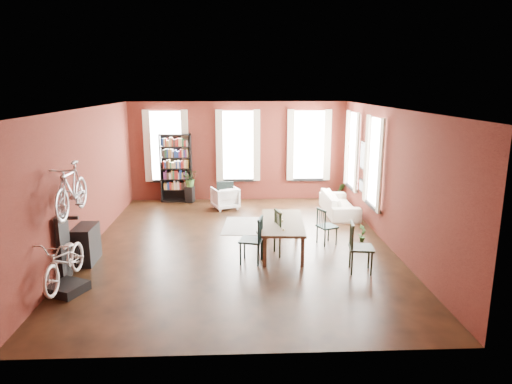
{
  "coord_description": "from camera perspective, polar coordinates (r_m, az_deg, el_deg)",
  "views": [
    {
      "loc": [
        -0.06,
        -10.24,
        3.7
      ],
      "look_at": [
        0.41,
        0.6,
        1.15
      ],
      "focal_mm": 32.0,
      "sensor_mm": 36.0,
      "label": 1
    }
  ],
  "objects": [
    {
      "name": "bicycle_hung",
      "position": [
        9.13,
        -22.26,
        2.32
      ],
      "size": [
        0.47,
        1.0,
        1.66
      ],
      "primitive_type": "imported",
      "color": "#A5A8AD",
      "rests_on": "bike_wall_rack"
    },
    {
      "name": "white_armchair",
      "position": [
        13.98,
        -3.88,
        -0.6
      ],
      "size": [
        0.92,
        0.89,
        0.74
      ],
      "primitive_type": "imported",
      "rotation": [
        0.0,
        0.0,
        3.51
      ],
      "color": "white",
      "rests_on": "ground"
    },
    {
      "name": "bike_wall_rack",
      "position": [
        9.58,
        -22.9,
        -6.45
      ],
      "size": [
        0.16,
        0.6,
        1.3
      ],
      "primitive_type": "cube",
      "color": "black",
      "rests_on": "ground"
    },
    {
      "name": "plant_on_stand",
      "position": [
        14.8,
        -8.2,
        1.49
      ],
      "size": [
        0.56,
        0.61,
        0.42
      ],
      "primitive_type": "imported",
      "rotation": [
        0.0,
        0.0,
        0.15
      ],
      "color": "#3A6327",
      "rests_on": "plant_stand"
    },
    {
      "name": "bike_trainer",
      "position": [
        9.19,
        -22.53,
        -11.05
      ],
      "size": [
        0.78,
        0.78,
        0.17
      ],
      "primitive_type": "cube",
      "rotation": [
        0.0,
        0.0,
        -0.43
      ],
      "color": "black",
      "rests_on": "ground"
    },
    {
      "name": "room",
      "position": [
        10.98,
        -0.86,
        5.01
      ],
      "size": [
        9.0,
        9.04,
        3.22
      ],
      "color": "black",
      "rests_on": "ground"
    },
    {
      "name": "dining_table",
      "position": [
        10.45,
        3.3,
        -5.53
      ],
      "size": [
        1.07,
        2.1,
        0.7
      ],
      "primitive_type": "cube",
      "rotation": [
        0.0,
        0.0,
        -0.07
      ],
      "color": "brown",
      "rests_on": "ground"
    },
    {
      "name": "bicycle_floor",
      "position": [
        8.88,
        -23.01,
        -5.4
      ],
      "size": [
        0.63,
        0.92,
        1.71
      ],
      "primitive_type": "imported",
      "rotation": [
        0.0,
        0.0,
        -0.04
      ],
      "color": "beige",
      "rests_on": "bike_trainer"
    },
    {
      "name": "dining_chair_c",
      "position": [
        9.49,
        13.01,
        -6.79
      ],
      "size": [
        0.53,
        0.53,
        1.02
      ],
      "primitive_type": "cube",
      "rotation": [
        0.0,
        0.0,
        1.43
      ],
      "color": "black",
      "rests_on": "ground"
    },
    {
      "name": "striped_rug",
      "position": [
        12.33,
        -1.69,
        -4.23
      ],
      "size": [
        1.15,
        1.7,
        0.01
      ],
      "primitive_type": "cube",
      "rotation": [
        0.0,
        0.0,
        -0.09
      ],
      "color": "black",
      "rests_on": "ground"
    },
    {
      "name": "dining_chair_d",
      "position": [
        10.98,
        8.87,
        -4.25
      ],
      "size": [
        0.53,
        0.53,
        0.87
      ],
      "primitive_type": "cube",
      "rotation": [
        0.0,
        0.0,
        1.98
      ],
      "color": "#16312F",
      "rests_on": "ground"
    },
    {
      "name": "dining_chair_b",
      "position": [
        10.09,
        1.65,
        -5.25
      ],
      "size": [
        0.56,
        0.56,
        1.01
      ],
      "primitive_type": "cube",
      "rotation": [
        0.0,
        0.0,
        -1.34
      ],
      "color": "black",
      "rests_on": "ground"
    },
    {
      "name": "bookshelf",
      "position": [
        14.9,
        -9.95,
        2.96
      ],
      "size": [
        1.0,
        0.32,
        2.2
      ],
      "primitive_type": "cube",
      "color": "black",
      "rests_on": "ground"
    },
    {
      "name": "console_table",
      "position": [
        10.42,
        -20.47,
        -6.13
      ],
      "size": [
        0.4,
        0.8,
        0.8
      ],
      "primitive_type": "cube",
      "color": "black",
      "rests_on": "ground"
    },
    {
      "name": "cream_sofa",
      "position": [
        13.6,
        10.37,
        -1.03
      ],
      "size": [
        0.61,
        2.08,
        0.81
      ],
      "primitive_type": "imported",
      "rotation": [
        0.0,
        0.0,
        1.57
      ],
      "color": "beige",
      "rests_on": "ground"
    },
    {
      "name": "dining_chair_a",
      "position": [
        9.72,
        -0.62,
        -6.01
      ],
      "size": [
        0.57,
        0.57,
        1.01
      ],
      "primitive_type": "cube",
      "rotation": [
        0.0,
        0.0,
        -1.82
      ],
      "color": "#193638",
      "rests_on": "ground"
    },
    {
      "name": "plant_by_sofa",
      "position": [
        15.28,
        10.43,
        -0.52
      ],
      "size": [
        0.33,
        0.58,
        0.26
      ],
      "primitive_type": "imported",
      "rotation": [
        0.0,
        0.0,
        -0.01
      ],
      "color": "#295A24",
      "rests_on": "ground"
    },
    {
      "name": "plant_small",
      "position": [
        11.37,
        13.1,
        -5.71
      ],
      "size": [
        0.49,
        0.47,
        0.16
      ],
      "primitive_type": "imported",
      "rotation": [
        0.0,
        0.0,
        0.87
      ],
      "color": "#275622",
      "rests_on": "ground"
    },
    {
      "name": "plant_stand",
      "position": [
        14.89,
        -8.28,
        -0.29
      ],
      "size": [
        0.31,
        0.31,
        0.52
      ],
      "primitive_type": "cube",
      "rotation": [
        0.0,
        0.0,
        -0.25
      ],
      "color": "black",
      "rests_on": "ground"
    }
  ]
}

